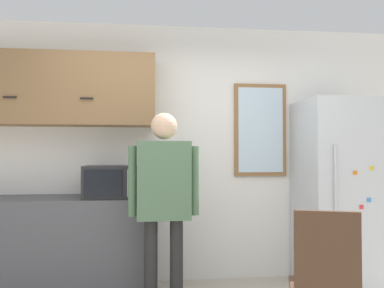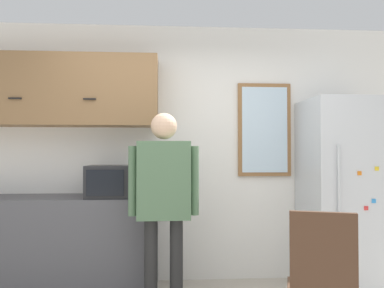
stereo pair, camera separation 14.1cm
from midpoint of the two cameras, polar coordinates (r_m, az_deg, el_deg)
back_wall at (r=4.00m, az=-1.05°, el=-1.25°), size 6.00×0.06×2.70m
counter at (r=3.92m, az=-19.37°, el=-14.30°), size 1.98×0.58×0.92m
upper_cabinets at (r=3.98m, az=-18.74°, el=7.69°), size 1.98×0.37×0.71m
microwave at (r=3.64m, az=-10.84°, el=-5.60°), size 0.48×0.40×0.30m
person at (r=3.17m, az=-3.05°, el=-7.08°), size 0.59×0.23×1.68m
refrigerator at (r=4.05m, az=22.66°, el=-7.01°), size 0.69×0.73×1.87m
chair at (r=2.71m, az=20.68°, el=-18.95°), size 0.55×0.55×0.98m
window at (r=4.11m, az=11.92°, el=2.15°), size 0.57×0.05×1.00m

